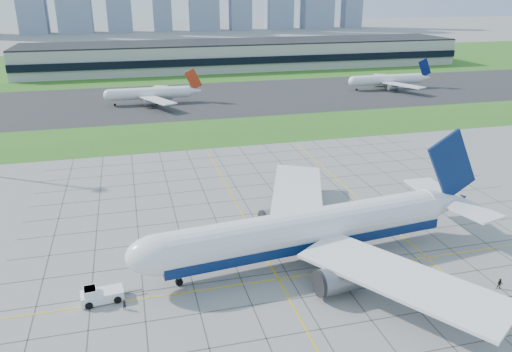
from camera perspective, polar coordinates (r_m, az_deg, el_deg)
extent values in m
plane|color=gray|center=(89.61, 8.39, -10.06)|extent=(1400.00, 1400.00, 0.00)
cube|color=#2E691E|center=(169.73, -3.33, 5.11)|extent=(700.00, 35.00, 0.04)
cube|color=#383838|center=(222.44, -6.19, 8.77)|extent=(700.00, 75.00, 0.04)
cube|color=#2E691E|center=(330.11, -9.18, 12.51)|extent=(700.00, 145.00, 0.04)
cube|color=#474744|center=(93.83, -23.01, -10.13)|extent=(0.18, 130.00, 0.02)
cube|color=#474744|center=(92.77, -18.07, -9.80)|extent=(0.18, 130.00, 0.02)
cube|color=#474744|center=(92.39, -13.07, -9.39)|extent=(0.18, 130.00, 0.02)
cube|color=#474744|center=(92.71, -8.08, -8.91)|extent=(0.18, 130.00, 0.02)
cube|color=#474744|center=(93.71, -3.17, -8.37)|extent=(0.18, 130.00, 0.02)
cube|color=#474744|center=(95.37, 1.58, -7.80)|extent=(0.18, 130.00, 0.02)
cube|color=#474744|center=(97.66, 6.13, -7.19)|extent=(0.18, 130.00, 0.02)
cube|color=#474744|center=(100.54, 10.43, -6.57)|extent=(0.18, 130.00, 0.02)
cube|color=#474744|center=(103.96, 14.47, -5.96)|extent=(0.18, 130.00, 0.02)
cube|color=#474744|center=(107.86, 18.22, -5.37)|extent=(0.18, 130.00, 0.02)
cube|color=#474744|center=(112.20, 21.69, -4.79)|extent=(0.18, 130.00, 0.02)
cube|color=#474744|center=(116.92, 24.88, -4.25)|extent=(0.18, 130.00, 0.02)
cube|color=#474744|center=(77.66, 13.07, -15.77)|extent=(110.00, 0.18, 0.02)
cube|color=#474744|center=(83.47, 10.54, -12.72)|extent=(110.00, 0.18, 0.02)
cube|color=#474744|center=(89.61, 8.39, -10.05)|extent=(110.00, 0.18, 0.02)
cube|color=#474744|center=(96.02, 6.55, -7.72)|extent=(110.00, 0.18, 0.02)
cube|color=#474744|center=(102.66, 4.96, -5.69)|extent=(110.00, 0.18, 0.02)
cube|color=#474744|center=(109.48, 3.58, -3.90)|extent=(110.00, 0.18, 0.02)
cube|color=#474744|center=(116.45, 2.36, -2.32)|extent=(110.00, 0.18, 0.02)
cube|color=#474744|center=(123.55, 1.29, -0.91)|extent=(110.00, 0.18, 0.02)
cube|color=#474744|center=(130.75, 0.34, 0.33)|extent=(110.00, 0.18, 0.02)
cube|color=#474744|center=(138.04, -0.52, 1.45)|extent=(110.00, 0.18, 0.02)
cube|color=#474744|center=(145.40, -1.29, 2.46)|extent=(110.00, 0.18, 0.02)
cube|color=yellow|center=(88.04, 8.89, -10.68)|extent=(120.00, 0.25, 0.03)
cube|color=yellow|center=(103.50, -1.03, -5.37)|extent=(0.25, 100.00, 0.03)
cube|color=yellow|center=(112.74, 12.97, -3.66)|extent=(0.25, 100.00, 0.03)
cube|color=#B7B7B2|center=(311.19, -1.22, 13.67)|extent=(260.00, 42.00, 15.00)
cube|color=black|center=(290.55, -0.20, 13.07)|extent=(260.00, 1.00, 4.00)
cube|color=black|center=(310.32, -1.23, 15.11)|extent=(260.00, 42.00, 0.80)
cube|color=#8190A9|center=(605.77, -1.86, 19.30)|extent=(24.00, 21.60, 62.00)
cylinder|color=white|center=(87.84, 5.84, -5.95)|extent=(51.91, 12.33, 6.72)
cube|color=#071D4B|center=(88.81, 5.79, -7.17)|extent=(51.86, 11.89, 1.79)
ellipsoid|color=white|center=(80.72, -10.96, -8.80)|extent=(11.42, 7.86, 6.72)
cube|color=black|center=(80.16, -12.73, -8.70)|extent=(2.84, 3.83, 0.67)
cone|color=white|center=(103.51, 20.72, -2.79)|extent=(9.60, 7.32, 6.38)
cube|color=#071D4B|center=(101.30, 21.49, 1.15)|extent=(12.19, 1.90, 14.29)
cube|color=white|center=(105.62, 4.76, -1.84)|extent=(20.06, 32.90, 1.09)
cube|color=white|center=(78.47, 16.26, -11.17)|extent=(25.28, 31.88, 1.09)
cylinder|color=slate|center=(98.83, 2.73, -4.85)|extent=(7.70, 5.03, 4.25)
cylinder|color=slate|center=(80.55, 9.54, -11.54)|extent=(7.70, 5.03, 4.25)
cylinder|color=gray|center=(83.56, -8.81, -11.38)|extent=(0.44, 0.44, 2.91)
cylinder|color=black|center=(84.00, -8.78, -11.87)|extent=(1.29, 0.69, 1.23)
cylinder|color=black|center=(95.55, 7.78, -7.45)|extent=(1.59, 1.49, 1.45)
cylinder|color=black|center=(90.16, 9.96, -9.42)|extent=(1.59, 1.49, 1.45)
cube|color=white|center=(82.76, -17.16, -12.91)|extent=(6.63, 3.64, 1.48)
cube|color=white|center=(82.19, -18.43, -12.45)|extent=(2.15, 2.52, 1.16)
cube|color=black|center=(82.07, -18.45, -12.33)|extent=(1.91, 2.29, 0.74)
cube|color=gray|center=(83.12, -13.95, -12.66)|extent=(3.17, 0.54, 0.19)
cylinder|color=black|center=(84.11, -18.67, -12.81)|extent=(1.21, 0.65, 1.16)
cylinder|color=black|center=(81.80, -18.56, -13.83)|extent=(1.21, 0.65, 1.16)
cylinder|color=black|center=(84.17, -15.75, -12.43)|extent=(1.21, 0.65, 1.16)
cylinder|color=black|center=(81.86, -15.54, -13.44)|extent=(1.21, 0.65, 1.16)
imported|color=black|center=(79.97, -14.80, -14.02)|extent=(0.74, 0.71, 1.71)
imported|color=black|center=(90.83, 26.10, -11.03)|extent=(1.15, 1.14, 1.88)
cylinder|color=white|center=(214.93, -12.01, 9.24)|extent=(32.86, 4.80, 4.80)
cube|color=#B32E14|center=(215.60, -7.19, 10.92)|extent=(7.46, 0.40, 9.15)
cube|color=white|center=(225.98, -11.58, 9.61)|extent=(13.89, 20.66, 0.40)
cube|color=white|center=(204.43, -11.17, 8.50)|extent=(13.89, 20.66, 0.40)
cylinder|color=black|center=(218.01, -11.24, 8.38)|extent=(1.00, 1.00, 1.00)
cylinder|color=black|center=(213.71, -11.16, 8.14)|extent=(1.00, 1.00, 1.00)
cylinder|color=white|center=(250.63, 14.76, 10.61)|extent=(35.14, 4.80, 4.80)
cube|color=#081253|center=(259.89, 18.72, 11.66)|extent=(7.46, 0.40, 9.15)
cube|color=white|center=(261.43, 14.06, 10.88)|extent=(13.89, 20.66, 0.40)
cube|color=white|center=(242.61, 16.51, 9.93)|extent=(13.89, 20.66, 0.40)
cylinder|color=black|center=(254.62, 15.03, 9.81)|extent=(1.00, 1.00, 1.00)
cylinder|color=black|center=(250.87, 15.52, 9.61)|extent=(1.00, 1.00, 1.00)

